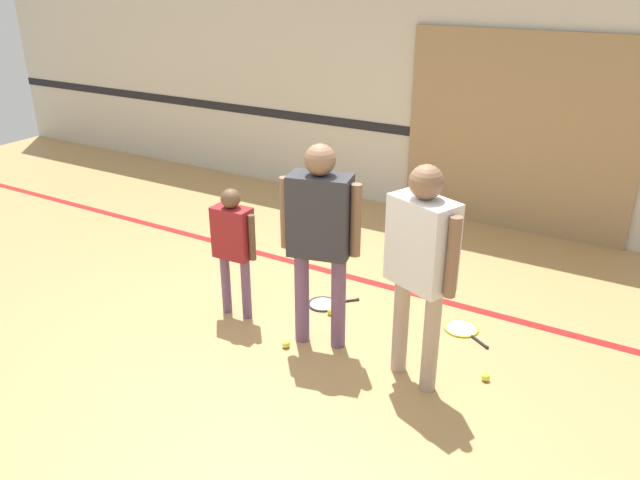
% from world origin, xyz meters
% --- Properties ---
extents(ground_plane, '(16.00, 16.00, 0.00)m').
position_xyz_m(ground_plane, '(0.00, 0.00, 0.00)').
color(ground_plane, tan).
extents(wall_back, '(16.00, 0.07, 3.20)m').
position_xyz_m(wall_back, '(0.00, 3.53, 1.60)').
color(wall_back, beige).
rests_on(wall_back, ground_plane).
extents(wall_panel, '(2.67, 0.05, 2.32)m').
position_xyz_m(wall_panel, '(0.87, 3.47, 1.16)').
color(wall_panel, '#9E7F56').
rests_on(wall_panel, ground_plane).
extents(floor_stripe, '(14.40, 0.10, 0.01)m').
position_xyz_m(floor_stripe, '(0.00, 1.31, 0.00)').
color(floor_stripe, red).
rests_on(floor_stripe, ground_plane).
extents(person_instructor, '(0.64, 0.38, 1.74)m').
position_xyz_m(person_instructor, '(0.18, 0.10, 1.08)').
color(person_instructor, '#6B4C70').
rests_on(person_instructor, ground_plane).
extents(person_student_left, '(0.46, 0.20, 1.22)m').
position_xyz_m(person_student_left, '(-0.72, 0.12, 0.76)').
color(person_student_left, '#6B4C70').
rests_on(person_student_left, ground_plane).
extents(person_student_right, '(0.62, 0.43, 1.73)m').
position_xyz_m(person_student_right, '(1.06, 0.02, 1.07)').
color(person_student_right, tan).
rests_on(person_student_right, ground_plane).
extents(racket_spare_on_floor, '(0.47, 0.46, 0.03)m').
position_xyz_m(racket_spare_on_floor, '(-0.11, 0.68, 0.01)').
color(racket_spare_on_floor, '#28282D').
rests_on(racket_spare_on_floor, ground_plane).
extents(racket_second_spare, '(0.52, 0.42, 0.03)m').
position_xyz_m(racket_second_spare, '(1.17, 0.91, 0.01)').
color(racket_second_spare, '#C6D838').
rests_on(racket_second_spare, ground_plane).
extents(tennis_ball_near_instructor, '(0.07, 0.07, 0.07)m').
position_xyz_m(tennis_ball_near_instructor, '(-0.02, -0.12, 0.03)').
color(tennis_ball_near_instructor, '#CCE038').
rests_on(tennis_ball_near_instructor, ground_plane).
extents(tennis_ball_by_spare_racket, '(0.07, 0.07, 0.07)m').
position_xyz_m(tennis_ball_by_spare_racket, '(0.04, 0.55, 0.03)').
color(tennis_ball_by_spare_racket, '#CCE038').
rests_on(tennis_ball_by_spare_racket, ground_plane).
extents(tennis_ball_stray_left, '(0.07, 0.07, 0.07)m').
position_xyz_m(tennis_ball_stray_left, '(1.57, 0.28, 0.03)').
color(tennis_ball_stray_left, '#CCE038').
rests_on(tennis_ball_stray_left, ground_plane).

